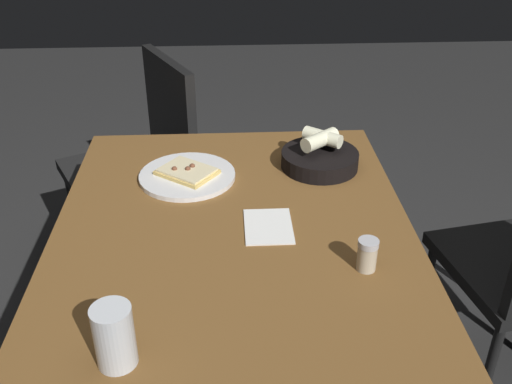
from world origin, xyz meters
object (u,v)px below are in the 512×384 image
object	(u,v)px
pepper_shaker	(367,256)
chair_far	(145,154)
dining_table	(234,247)
bread_basket	(320,156)
beer_glass	(115,340)
pizza_plate	(187,175)

from	to	relation	value
pepper_shaker	chair_far	bearing A→B (deg)	31.69
dining_table	bread_basket	bearing A→B (deg)	-39.72
beer_glass	pepper_shaker	xyz separation A→B (m)	(0.25, -0.52, -0.02)
dining_table	pepper_shaker	distance (m)	0.36
pepper_shaker	chair_far	world-z (taller)	chair_far
beer_glass	pepper_shaker	world-z (taller)	beer_glass
beer_glass	chair_far	bearing A→B (deg)	5.00
bread_basket	dining_table	bearing A→B (deg)	140.28
pizza_plate	beer_glass	xyz separation A→B (m)	(-0.70, 0.09, 0.05)
chair_far	bread_basket	bearing A→B (deg)	-131.10
bread_basket	beer_glass	world-z (taller)	beer_glass
dining_table	beer_glass	xyz separation A→B (m)	(-0.43, 0.22, 0.11)
pepper_shaker	beer_glass	bearing A→B (deg)	115.92
dining_table	beer_glass	world-z (taller)	beer_glass
pepper_shaker	pizza_plate	bearing A→B (deg)	43.47
chair_far	dining_table	bearing A→B (deg)	-158.32
dining_table	bread_basket	distance (m)	0.42
beer_glass	chair_far	size ratio (longest dim) A/B	0.15
dining_table	pizza_plate	size ratio (longest dim) A/B	4.13
dining_table	pizza_plate	bearing A→B (deg)	25.64
bread_basket	pepper_shaker	xyz separation A→B (m)	(-0.50, -0.03, 0.00)
bread_basket	chair_far	distance (m)	0.83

